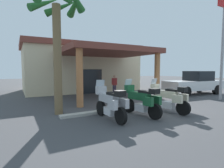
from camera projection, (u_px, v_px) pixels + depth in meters
name	position (u px, v px, depth m)	size (l,w,h in m)	color
ground_plane	(148.00, 110.00, 9.06)	(80.00, 80.00, 0.00)	#424244
motel_building	(81.00, 67.00, 17.76)	(11.03, 11.89, 4.48)	beige
motorcycle_silver	(110.00, 103.00, 7.13)	(0.72, 2.21, 1.61)	black
motorcycle_green	(142.00, 100.00, 7.77)	(0.82, 2.21, 1.61)	black
motorcycle_cream	(169.00, 98.00, 8.39)	(0.90, 2.19, 1.61)	black
pedestrian	(114.00, 84.00, 14.33)	(0.32, 0.49, 1.63)	#3F334C
pickup_truck_white	(195.00, 83.00, 14.77)	(5.35, 2.37, 1.95)	black
palm_tree_roadside	(57.00, 20.00, 7.82)	(2.53, 2.68, 5.92)	brown
roadside_sign	(224.00, 28.00, 11.61)	(1.40, 0.18, 7.23)	#99999E
curb_strip	(125.00, 109.00, 8.98)	(6.56, 0.36, 0.12)	#ADA89E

